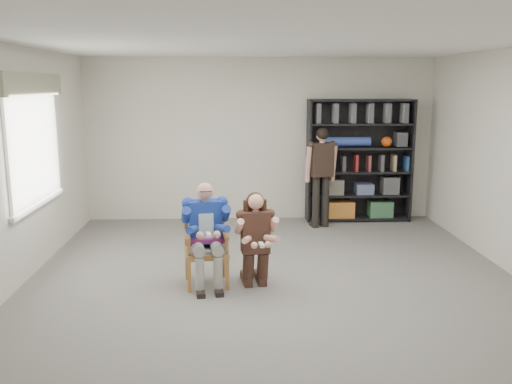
{
  "coord_description": "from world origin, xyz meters",
  "views": [
    {
      "loc": [
        -0.48,
        -5.89,
        2.34
      ],
      "look_at": [
        -0.2,
        0.6,
        1.05
      ],
      "focal_mm": 38.0,
      "sensor_mm": 36.0,
      "label": 1
    }
  ],
  "objects_px": {
    "kneeling_woman": "(256,241)",
    "bookshelf": "(359,161)",
    "armchair": "(206,246)",
    "seated_man": "(206,234)",
    "standing_man": "(321,178)"
  },
  "relations": [
    {
      "from": "seated_man",
      "to": "standing_man",
      "type": "height_order",
      "value": "standing_man"
    },
    {
      "from": "bookshelf",
      "to": "standing_man",
      "type": "xyz_separation_m",
      "value": [
        -0.73,
        -0.45,
        -0.22
      ]
    },
    {
      "from": "seated_man",
      "to": "kneeling_woman",
      "type": "xyz_separation_m",
      "value": [
        0.58,
        -0.12,
        -0.05
      ]
    },
    {
      "from": "kneeling_woman",
      "to": "bookshelf",
      "type": "relative_size",
      "value": 0.54
    },
    {
      "from": "kneeling_woman",
      "to": "seated_man",
      "type": "bearing_deg",
      "value": 160.35
    },
    {
      "from": "armchair",
      "to": "seated_man",
      "type": "bearing_deg",
      "value": 18.61
    },
    {
      "from": "armchair",
      "to": "kneeling_woman",
      "type": "height_order",
      "value": "kneeling_woman"
    },
    {
      "from": "kneeling_woman",
      "to": "bookshelf",
      "type": "height_order",
      "value": "bookshelf"
    },
    {
      "from": "armchair",
      "to": "kneeling_woman",
      "type": "distance_m",
      "value": 0.6
    },
    {
      "from": "armchair",
      "to": "bookshelf",
      "type": "height_order",
      "value": "bookshelf"
    },
    {
      "from": "armchair",
      "to": "seated_man",
      "type": "height_order",
      "value": "seated_man"
    },
    {
      "from": "seated_man",
      "to": "standing_man",
      "type": "xyz_separation_m",
      "value": [
        1.77,
        2.58,
        0.21
      ]
    },
    {
      "from": "armchair",
      "to": "standing_man",
      "type": "height_order",
      "value": "standing_man"
    },
    {
      "from": "standing_man",
      "to": "kneeling_woman",
      "type": "bearing_deg",
      "value": -129.76
    },
    {
      "from": "seated_man",
      "to": "kneeling_woman",
      "type": "height_order",
      "value": "seated_man"
    }
  ]
}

